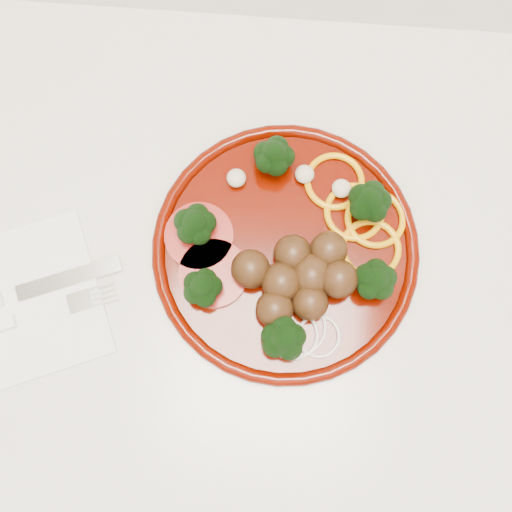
{
  "coord_description": "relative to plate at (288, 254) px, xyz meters",
  "views": [
    {
      "loc": [
        -0.09,
        1.58,
        1.56
      ],
      "look_at": [
        -0.1,
        1.72,
        0.92
      ],
      "focal_mm": 45.0,
      "sensor_mm": 36.0,
      "label": 1
    }
  ],
  "objects": [
    {
      "name": "counter",
      "position": [
        0.07,
        -0.02,
        -0.47
      ],
      "size": [
        2.4,
        0.6,
        0.9
      ],
      "color": "silver",
      "rests_on": "ground"
    },
    {
      "name": "plate",
      "position": [
        0.0,
        0.0,
        0.0
      ],
      "size": [
        0.28,
        0.28,
        0.06
      ],
      "rotation": [
        0.0,
        0.0,
        0.2
      ],
      "color": "#460800",
      "rests_on": "counter"
    },
    {
      "name": "napkin",
      "position": [
        -0.27,
        -0.07,
        -0.02
      ],
      "size": [
        0.21,
        0.21,
        0.0
      ],
      "primitive_type": "cube",
      "rotation": [
        0.0,
        0.0,
        0.4
      ],
      "color": "white",
      "rests_on": "counter"
    }
  ]
}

